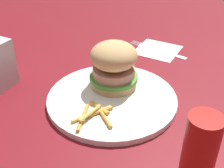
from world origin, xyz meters
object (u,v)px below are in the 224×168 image
object	(u,v)px
sandwich	(115,65)
fries_pile	(94,113)
fork	(157,49)
ketchup_bottle	(198,160)
napkin	(158,50)
plate	(112,99)

from	to	relation	value
sandwich	fries_pile	world-z (taller)	sandwich
fork	ketchup_bottle	xyz separation A→B (m)	(0.25, -0.40, 0.07)
napkin	fork	size ratio (longest dim) A/B	0.63
plate	fries_pile	xyz separation A→B (m)	(0.01, -0.07, 0.01)
plate	sandwich	xyz separation A→B (m)	(-0.02, 0.04, 0.06)
fork	fries_pile	bearing A→B (deg)	-83.58
fries_pile	ketchup_bottle	world-z (taller)	ketchup_bottle
plate	fork	bearing A→B (deg)	96.64
plate	fries_pile	world-z (taller)	fries_pile
napkin	ketchup_bottle	distance (m)	0.47
sandwich	napkin	distance (m)	0.24
sandwich	fries_pile	xyz separation A→B (m)	(0.03, -0.11, -0.05)
napkin	ketchup_bottle	size ratio (longest dim) A/B	0.78
plate	ketchup_bottle	size ratio (longest dim) A/B	1.88
plate	sandwich	world-z (taller)	sandwich
napkin	plate	bearing A→B (deg)	-83.69
napkin	fork	world-z (taller)	fork
napkin	ketchup_bottle	xyz separation A→B (m)	(0.25, -0.39, 0.07)
plate	sandwich	bearing A→B (deg)	116.03
napkin	fork	distance (m)	0.00
fries_pile	napkin	xyz separation A→B (m)	(-0.04, 0.34, -0.02)
plate	fries_pile	size ratio (longest dim) A/B	2.87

